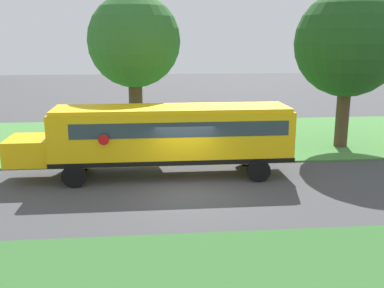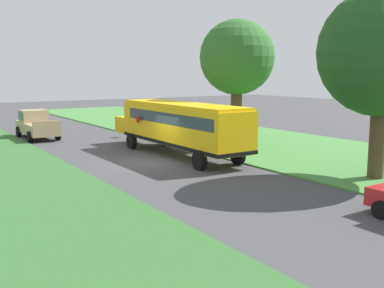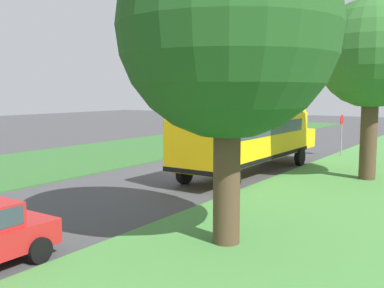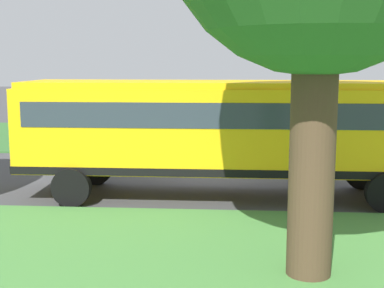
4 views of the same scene
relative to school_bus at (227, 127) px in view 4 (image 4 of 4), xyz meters
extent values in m
plane|color=#424244|center=(2.41, 0.75, -1.92)|extent=(120.00, 120.00, 0.00)
cube|color=#33662D|center=(11.41, 0.75, -1.89)|extent=(10.00, 80.00, 0.07)
cube|color=yellow|center=(0.00, 0.29, -0.02)|extent=(2.50, 10.50, 2.20)
cube|color=yellow|center=(0.00, 0.29, 1.16)|extent=(2.35, 10.29, 0.16)
cube|color=black|center=(0.00, 0.29, -1.00)|extent=(2.54, 10.54, 0.20)
cube|color=#2D3842|center=(0.00, 0.59, 0.44)|extent=(2.53, 9.24, 0.64)
cylinder|color=red|center=(1.43, -2.60, 0.13)|extent=(0.03, 0.44, 0.44)
cylinder|color=black|center=(1.25, -3.91, -1.42)|extent=(0.30, 1.00, 1.00)
cylinder|color=black|center=(1.25, 3.96, -1.42)|extent=(0.30, 1.00, 1.00)
cylinder|color=black|center=(-1.25, 3.96, -1.42)|extent=(0.30, 1.00, 1.00)
cylinder|color=#4C3826|center=(-5.47, -1.45, 0.11)|extent=(0.76, 0.76, 4.07)
camera|label=1|loc=(19.58, -0.72, 4.23)|focal=42.00mm
camera|label=2|loc=(13.85, 22.46, 2.91)|focal=42.00mm
camera|label=3|loc=(-10.28, 20.46, 2.22)|focal=42.00mm
camera|label=4|loc=(-14.31, -0.10, 1.76)|focal=50.00mm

